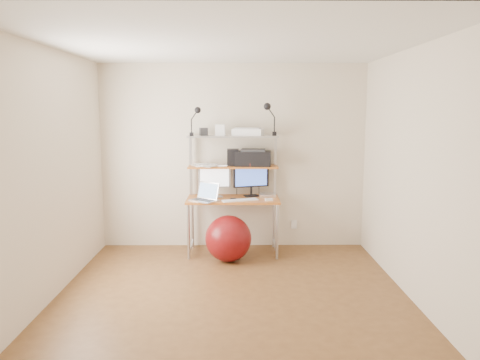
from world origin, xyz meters
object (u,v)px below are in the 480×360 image
object	(u,v)px
monitor_black	(251,178)
exercise_ball	(228,239)
laptop	(206,197)
printer	(253,158)
monitor_silver	(215,178)

from	to	relation	value
monitor_black	exercise_ball	xyz separation A→B (m)	(-0.30, -0.49, -0.70)
monitor_black	exercise_ball	bearing A→B (deg)	-139.81
laptop	printer	xyz separation A→B (m)	(0.61, 0.32, 0.47)
printer	exercise_ball	size ratio (longest dim) A/B	0.84
laptop	monitor_black	bearing A→B (deg)	66.29
laptop	printer	bearing A→B (deg)	66.20
monitor_silver	monitor_black	world-z (taller)	monitor_black
monitor_black	exercise_ball	world-z (taller)	monitor_black
monitor_black	laptop	world-z (taller)	monitor_black
printer	laptop	bearing A→B (deg)	-147.78
monitor_black	laptop	bearing A→B (deg)	-170.36
monitor_silver	printer	bearing A→B (deg)	-4.94
monitor_silver	exercise_ball	xyz separation A→B (m)	(0.18, -0.42, -0.70)
printer	exercise_ball	xyz separation A→B (m)	(-0.33, -0.50, -0.96)
exercise_ball	monitor_black	bearing A→B (deg)	58.34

